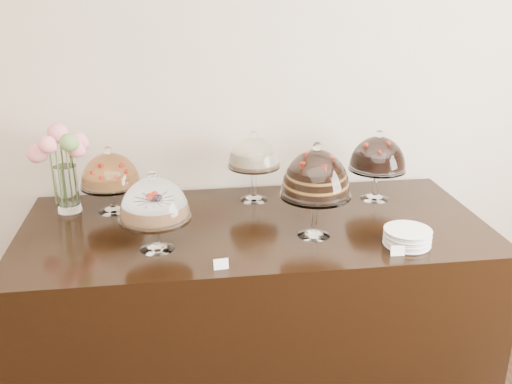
{
  "coord_description": "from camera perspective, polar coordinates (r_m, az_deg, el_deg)",
  "views": [
    {
      "loc": [
        -0.38,
        -0.01,
        2.01
      ],
      "look_at": [
        -0.05,
        2.4,
        1.08
      ],
      "focal_mm": 40.0,
      "sensor_mm": 36.0,
      "label": 1
    }
  ],
  "objects": [
    {
      "name": "price_card_right",
      "position": [
        2.49,
        13.97,
        -5.72
      ],
      "size": [
        0.06,
        0.02,
        0.04
      ],
      "primitive_type": "cube",
      "rotation": [
        -0.21,
        0.0,
        -0.05
      ],
      "color": "white",
      "rests_on": "display_counter"
    },
    {
      "name": "cake_stand_sugar_sponge",
      "position": [
        2.43,
        -10.14,
        -1.05
      ],
      "size": [
        0.31,
        0.31,
        0.36
      ],
      "color": "white",
      "rests_on": "display_counter"
    },
    {
      "name": "display_counter",
      "position": [
        2.94,
        -0.14,
        -11.22
      ],
      "size": [
        2.2,
        1.0,
        0.9
      ],
      "primitive_type": "cube",
      "color": "black",
      "rests_on": "ground"
    },
    {
      "name": "flower_vase",
      "position": [
        2.94,
        -18.71,
        2.94
      ],
      "size": [
        0.28,
        0.29,
        0.43
      ],
      "color": "white",
      "rests_on": "display_counter"
    },
    {
      "name": "cake_stand_choco_layer",
      "position": [
        2.51,
        6.01,
        1.56
      ],
      "size": [
        0.32,
        0.32,
        0.44
      ],
      "color": "white",
      "rests_on": "display_counter"
    },
    {
      "name": "cake_stand_fruit_tart",
      "position": [
        2.89,
        -14.4,
        1.89
      ],
      "size": [
        0.3,
        0.3,
        0.34
      ],
      "color": "white",
      "rests_on": "display_counter"
    },
    {
      "name": "price_card_left",
      "position": [
        2.31,
        -3.52,
        -7.21
      ],
      "size": [
        0.06,
        0.02,
        0.04
      ],
      "primitive_type": "cube",
      "rotation": [
        -0.21,
        0.0,
        0.12
      ],
      "color": "white",
      "rests_on": "display_counter"
    },
    {
      "name": "plate_stack",
      "position": [
        2.59,
        14.89,
        -4.39
      ],
      "size": [
        0.2,
        0.2,
        0.07
      ],
      "color": "white",
      "rests_on": "display_counter"
    },
    {
      "name": "cake_stand_cheesecake",
      "position": [
        2.93,
        -0.21,
        3.67
      ],
      "size": [
        0.27,
        0.27,
        0.37
      ],
      "color": "white",
      "rests_on": "display_counter"
    },
    {
      "name": "cake_stand_dark_choco",
      "position": [
        3.01,
        12.09,
        3.52
      ],
      "size": [
        0.3,
        0.3,
        0.37
      ],
      "color": "white",
      "rests_on": "display_counter"
    },
    {
      "name": "wall_back",
      "position": [
        3.08,
        -0.66,
        11.35
      ],
      "size": [
        5.0,
        0.04,
        3.0
      ],
      "primitive_type": "cube",
      "color": "beige",
      "rests_on": "ground"
    }
  ]
}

